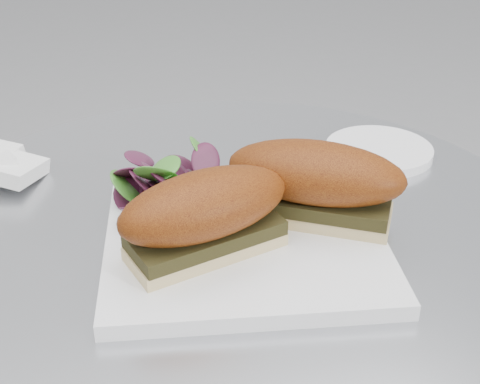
{
  "coord_description": "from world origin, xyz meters",
  "views": [
    {
      "loc": [
        -0.18,
        -0.56,
        1.1
      ],
      "look_at": [
        0.01,
        -0.0,
        0.77
      ],
      "focal_mm": 50.0,
      "sensor_mm": 36.0,
      "label": 1
    }
  ],
  "objects_px": {
    "sandwich_left": "(205,213)",
    "sandwich_right": "(315,180)",
    "plate": "(244,236)",
    "saucer": "(379,150)"
  },
  "relations": [
    {
      "from": "sandwich_left",
      "to": "sandwich_right",
      "type": "bearing_deg",
      "value": -0.19
    },
    {
      "from": "plate",
      "to": "sandwich_left",
      "type": "bearing_deg",
      "value": -149.44
    },
    {
      "from": "sandwich_left",
      "to": "sandwich_right",
      "type": "distance_m",
      "value": 0.12
    },
    {
      "from": "sandwich_right",
      "to": "plate",
      "type": "bearing_deg",
      "value": -146.61
    },
    {
      "from": "plate",
      "to": "sandwich_left",
      "type": "relative_size",
      "value": 1.5
    },
    {
      "from": "plate",
      "to": "saucer",
      "type": "relative_size",
      "value": 2.01
    },
    {
      "from": "sandwich_left",
      "to": "sandwich_right",
      "type": "xyz_separation_m",
      "value": [
        0.12,
        0.03,
        0.0
      ]
    },
    {
      "from": "plate",
      "to": "sandwich_right",
      "type": "bearing_deg",
      "value": -1.56
    },
    {
      "from": "sandwich_left",
      "to": "saucer",
      "type": "xyz_separation_m",
      "value": [
        0.27,
        0.16,
        -0.05
      ]
    },
    {
      "from": "plate",
      "to": "sandwich_left",
      "type": "distance_m",
      "value": 0.07
    }
  ]
}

